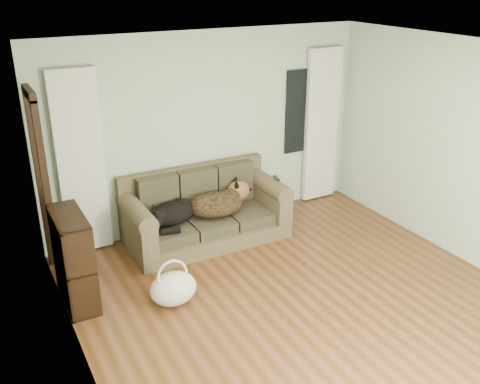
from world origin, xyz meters
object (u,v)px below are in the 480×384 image
dog_shepherd (219,204)px  dog_black_lab (169,215)px  sofa (206,208)px  bookshelf (74,259)px  tote_bag (173,290)px

dog_shepherd → dog_black_lab: bearing=5.4°
dog_black_lab → dog_shepherd: dog_shepherd is taller
sofa → dog_black_lab: bearing=-177.8°
dog_black_lab → dog_shepherd: (0.68, -0.00, 0.01)m
sofa → bookshelf: size_ratio=2.03×
sofa → dog_black_lab: 0.51m
sofa → dog_black_lab: (-0.51, -0.02, 0.03)m
dog_shepherd → bookshelf: bearing=22.3°
dog_black_lab → tote_bag: bearing=-121.4°
sofa → tote_bag: 1.50m
sofa → dog_shepherd: (0.17, -0.02, 0.04)m
dog_shepherd → sofa: bearing=-2.6°
tote_bag → bookshelf: 1.08m
dog_shepherd → bookshelf: size_ratio=0.75×
dog_shepherd → tote_bag: bearing=51.8°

